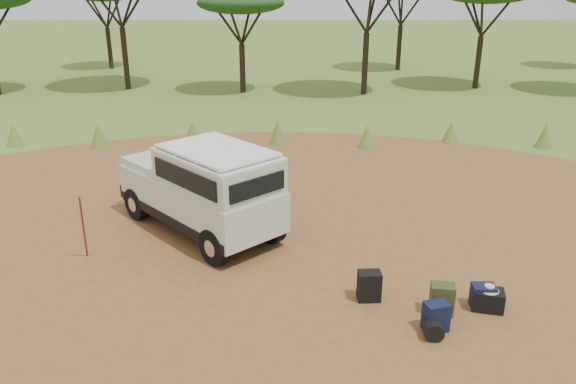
{
  "coord_description": "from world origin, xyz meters",
  "views": [
    {
      "loc": [
        0.54,
        -9.85,
        5.39
      ],
      "look_at": [
        0.42,
        1.6,
        1.0
      ],
      "focal_mm": 35.0,
      "sensor_mm": 36.0,
      "label": 1
    }
  ],
  "objects_px": {
    "walking_staff": "(83,227)",
    "duffel_navy": "(483,297)",
    "safari_vehicle": "(203,190)",
    "backpack_olive": "(442,299)",
    "hard_case": "(488,300)",
    "backpack_black": "(369,286)",
    "backpack_navy": "(436,317)"
  },
  "relations": [
    {
      "from": "backpack_olive",
      "to": "hard_case",
      "type": "distance_m",
      "value": 0.85
    },
    {
      "from": "safari_vehicle",
      "to": "backpack_navy",
      "type": "height_order",
      "value": "safari_vehicle"
    },
    {
      "from": "walking_staff",
      "to": "duffel_navy",
      "type": "height_order",
      "value": "walking_staff"
    },
    {
      "from": "walking_staff",
      "to": "duffel_navy",
      "type": "distance_m",
      "value": 7.67
    },
    {
      "from": "hard_case",
      "to": "duffel_navy",
      "type": "bearing_deg",
      "value": 160.56
    },
    {
      "from": "backpack_navy",
      "to": "hard_case",
      "type": "relative_size",
      "value": 0.97
    },
    {
      "from": "duffel_navy",
      "to": "backpack_black",
      "type": "bearing_deg",
      "value": 174.07
    },
    {
      "from": "duffel_navy",
      "to": "walking_staff",
      "type": "bearing_deg",
      "value": 168.66
    },
    {
      "from": "backpack_navy",
      "to": "backpack_olive",
      "type": "height_order",
      "value": "backpack_olive"
    },
    {
      "from": "walking_staff",
      "to": "backpack_black",
      "type": "relative_size",
      "value": 2.79
    },
    {
      "from": "walking_staff",
      "to": "backpack_black",
      "type": "distance_m",
      "value": 5.72
    },
    {
      "from": "backpack_black",
      "to": "backpack_navy",
      "type": "bearing_deg",
      "value": -46.78
    },
    {
      "from": "safari_vehicle",
      "to": "backpack_olive",
      "type": "distance_m",
      "value": 5.63
    },
    {
      "from": "backpack_navy",
      "to": "backpack_olive",
      "type": "distance_m",
      "value": 0.54
    },
    {
      "from": "backpack_olive",
      "to": "hard_case",
      "type": "height_order",
      "value": "backpack_olive"
    },
    {
      "from": "backpack_olive",
      "to": "backpack_navy",
      "type": "bearing_deg",
      "value": -105.08
    },
    {
      "from": "safari_vehicle",
      "to": "backpack_olive",
      "type": "relative_size",
      "value": 7.69
    },
    {
      "from": "safari_vehicle",
      "to": "duffel_navy",
      "type": "bearing_deg",
      "value": 16.25
    },
    {
      "from": "safari_vehicle",
      "to": "backpack_olive",
      "type": "height_order",
      "value": "safari_vehicle"
    },
    {
      "from": "walking_staff",
      "to": "backpack_olive",
      "type": "height_order",
      "value": "walking_staff"
    },
    {
      "from": "backpack_navy",
      "to": "backpack_black",
      "type": "bearing_deg",
      "value": 120.62
    },
    {
      "from": "safari_vehicle",
      "to": "hard_case",
      "type": "relative_size",
      "value": 8.09
    },
    {
      "from": "backpack_black",
      "to": "backpack_olive",
      "type": "xyz_separation_m",
      "value": [
        1.18,
        -0.42,
        0.0
      ]
    },
    {
      "from": "safari_vehicle",
      "to": "duffel_navy",
      "type": "distance_m",
      "value": 6.17
    },
    {
      "from": "backpack_navy",
      "to": "hard_case",
      "type": "height_order",
      "value": "backpack_navy"
    },
    {
      "from": "duffel_navy",
      "to": "hard_case",
      "type": "height_order",
      "value": "duffel_navy"
    },
    {
      "from": "backpack_black",
      "to": "backpack_olive",
      "type": "distance_m",
      "value": 1.26
    },
    {
      "from": "backpack_navy",
      "to": "duffel_navy",
      "type": "relative_size",
      "value": 1.15
    },
    {
      "from": "backpack_black",
      "to": "hard_case",
      "type": "xyz_separation_m",
      "value": [
        2.01,
        -0.29,
        -0.09
      ]
    },
    {
      "from": "hard_case",
      "to": "backpack_olive",
      "type": "bearing_deg",
      "value": -157.9
    },
    {
      "from": "walking_staff",
      "to": "backpack_navy",
      "type": "height_order",
      "value": "walking_staff"
    },
    {
      "from": "backpack_navy",
      "to": "backpack_olive",
      "type": "xyz_separation_m",
      "value": [
        0.22,
        0.5,
        0.02
      ]
    }
  ]
}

